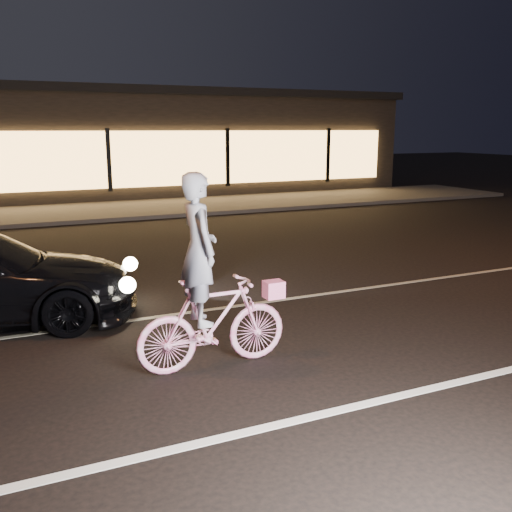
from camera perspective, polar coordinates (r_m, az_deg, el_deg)
name	(u,v)px	position (r m, az deg, el deg)	size (l,w,h in m)	color
ground	(333,345)	(7.39, 7.76, -8.79)	(90.00, 90.00, 0.00)	black
lane_stripe_near	(411,393)	(6.29, 15.25, -13.09)	(60.00, 0.12, 0.01)	silver
lane_stripe_far	(266,302)	(9.04, 0.97, -4.61)	(60.00, 0.10, 0.01)	gray
sidewalk	(122,210)	(19.33, -13.28, 4.50)	(30.00, 4.00, 0.12)	#383533
storefront	(89,142)	(25.04, -16.33, 10.92)	(25.40, 8.42, 4.20)	black
cyclist	(209,301)	(6.42, -4.69, -4.50)	(1.78, 0.61, 2.24)	#EC368C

